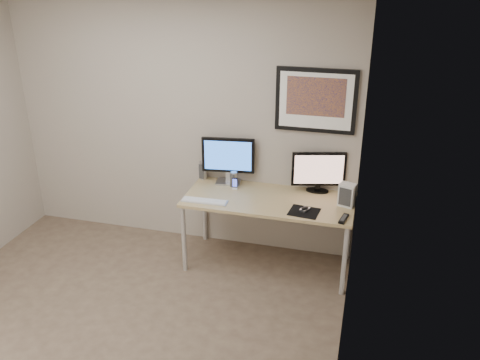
{
  "coord_description": "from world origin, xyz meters",
  "views": [
    {
      "loc": [
        1.85,
        -2.91,
        2.82
      ],
      "look_at": [
        0.78,
        1.1,
        1.0
      ],
      "focal_mm": 38.0,
      "sensor_mm": 36.0,
      "label": 1
    }
  ],
  "objects_px": {
    "monitor_tv": "(319,171)",
    "speaker_right": "(234,180)",
    "monitor_large": "(228,159)",
    "keyboard": "(204,201)",
    "framed_art": "(316,101)",
    "desk": "(269,205)",
    "fan_unit": "(347,195)",
    "speaker_left": "(203,170)",
    "phone_dock": "(235,183)"
  },
  "relations": [
    {
      "from": "speaker_left",
      "to": "speaker_right",
      "type": "bearing_deg",
      "value": -6.81
    },
    {
      "from": "keyboard",
      "to": "fan_unit",
      "type": "bearing_deg",
      "value": 9.96
    },
    {
      "from": "framed_art",
      "to": "keyboard",
      "type": "bearing_deg",
      "value": -149.1
    },
    {
      "from": "monitor_tv",
      "to": "speaker_left",
      "type": "height_order",
      "value": "monitor_tv"
    },
    {
      "from": "keyboard",
      "to": "monitor_large",
      "type": "bearing_deg",
      "value": 77.04
    },
    {
      "from": "monitor_large",
      "to": "keyboard",
      "type": "bearing_deg",
      "value": -108.85
    },
    {
      "from": "speaker_right",
      "to": "keyboard",
      "type": "xyz_separation_m",
      "value": [
        -0.18,
        -0.39,
        -0.07
      ]
    },
    {
      "from": "framed_art",
      "to": "fan_unit",
      "type": "distance_m",
      "value": 0.91
    },
    {
      "from": "fan_unit",
      "to": "monitor_tv",
      "type": "bearing_deg",
      "value": 157.96
    },
    {
      "from": "monitor_tv",
      "to": "speaker_right",
      "type": "bearing_deg",
      "value": 172.91
    },
    {
      "from": "monitor_tv",
      "to": "keyboard",
      "type": "height_order",
      "value": "monitor_tv"
    },
    {
      "from": "phone_dock",
      "to": "framed_art",
      "type": "bearing_deg",
      "value": 7.36
    },
    {
      "from": "framed_art",
      "to": "phone_dock",
      "type": "distance_m",
      "value": 1.12
    },
    {
      "from": "desk",
      "to": "speaker_right",
      "type": "height_order",
      "value": "speaker_right"
    },
    {
      "from": "phone_dock",
      "to": "desk",
      "type": "bearing_deg",
      "value": -27.71
    },
    {
      "from": "desk",
      "to": "framed_art",
      "type": "bearing_deg",
      "value": 43.46
    },
    {
      "from": "phone_dock",
      "to": "keyboard",
      "type": "relative_size",
      "value": 0.27
    },
    {
      "from": "keyboard",
      "to": "fan_unit",
      "type": "height_order",
      "value": "fan_unit"
    },
    {
      "from": "framed_art",
      "to": "monitor_tv",
      "type": "distance_m",
      "value": 0.68
    },
    {
      "from": "keyboard",
      "to": "fan_unit",
      "type": "distance_m",
      "value": 1.32
    },
    {
      "from": "framed_art",
      "to": "fan_unit",
      "type": "relative_size",
      "value": 3.45
    },
    {
      "from": "monitor_tv",
      "to": "fan_unit",
      "type": "height_order",
      "value": "monitor_tv"
    },
    {
      "from": "monitor_large",
      "to": "monitor_tv",
      "type": "distance_m",
      "value": 0.9
    },
    {
      "from": "speaker_right",
      "to": "phone_dock",
      "type": "distance_m",
      "value": 0.05
    },
    {
      "from": "monitor_large",
      "to": "keyboard",
      "type": "height_order",
      "value": "monitor_large"
    },
    {
      "from": "speaker_right",
      "to": "keyboard",
      "type": "distance_m",
      "value": 0.44
    },
    {
      "from": "monitor_large",
      "to": "fan_unit",
      "type": "bearing_deg",
      "value": -17.49
    },
    {
      "from": "monitor_large",
      "to": "speaker_left",
      "type": "bearing_deg",
      "value": 165.32
    },
    {
      "from": "desk",
      "to": "speaker_right",
      "type": "relative_size",
      "value": 9.88
    },
    {
      "from": "monitor_large",
      "to": "monitor_tv",
      "type": "relative_size",
      "value": 1.03
    },
    {
      "from": "desk",
      "to": "keyboard",
      "type": "xyz_separation_m",
      "value": [
        -0.57,
        -0.22,
        0.07
      ]
    },
    {
      "from": "keyboard",
      "to": "fan_unit",
      "type": "xyz_separation_m",
      "value": [
        1.29,
        0.26,
        0.1
      ]
    },
    {
      "from": "speaker_left",
      "to": "monitor_tv",
      "type": "bearing_deg",
      "value": 11.12
    },
    {
      "from": "framed_art",
      "to": "monitor_large",
      "type": "bearing_deg",
      "value": -174.63
    },
    {
      "from": "framed_art",
      "to": "speaker_right",
      "type": "height_order",
      "value": "framed_art"
    },
    {
      "from": "speaker_left",
      "to": "desk",
      "type": "bearing_deg",
      "value": -9.4
    },
    {
      "from": "phone_dock",
      "to": "keyboard",
      "type": "distance_m",
      "value": 0.41
    },
    {
      "from": "framed_art",
      "to": "speaker_left",
      "type": "bearing_deg",
      "value": -177.83
    },
    {
      "from": "desk",
      "to": "keyboard",
      "type": "relative_size",
      "value": 3.66
    },
    {
      "from": "framed_art",
      "to": "fan_unit",
      "type": "bearing_deg",
      "value": -38.31
    },
    {
      "from": "monitor_tv",
      "to": "fan_unit",
      "type": "bearing_deg",
      "value": -53.57
    },
    {
      "from": "desk",
      "to": "speaker_right",
      "type": "bearing_deg",
      "value": 156.61
    },
    {
      "from": "monitor_large",
      "to": "speaker_right",
      "type": "height_order",
      "value": "monitor_large"
    },
    {
      "from": "desk",
      "to": "phone_dock",
      "type": "distance_m",
      "value": 0.42
    },
    {
      "from": "desk",
      "to": "keyboard",
      "type": "distance_m",
      "value": 0.62
    },
    {
      "from": "monitor_large",
      "to": "monitor_tv",
      "type": "bearing_deg",
      "value": -5.76
    },
    {
      "from": "monitor_tv",
      "to": "speaker_right",
      "type": "xyz_separation_m",
      "value": [
        -0.82,
        -0.11,
        -0.14
      ]
    },
    {
      "from": "monitor_large",
      "to": "speaker_left",
      "type": "xyz_separation_m",
      "value": [
        -0.28,
        0.04,
        -0.17
      ]
    },
    {
      "from": "framed_art",
      "to": "monitor_large",
      "type": "height_order",
      "value": "framed_art"
    },
    {
      "from": "framed_art",
      "to": "fan_unit",
      "type": "height_order",
      "value": "framed_art"
    }
  ]
}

